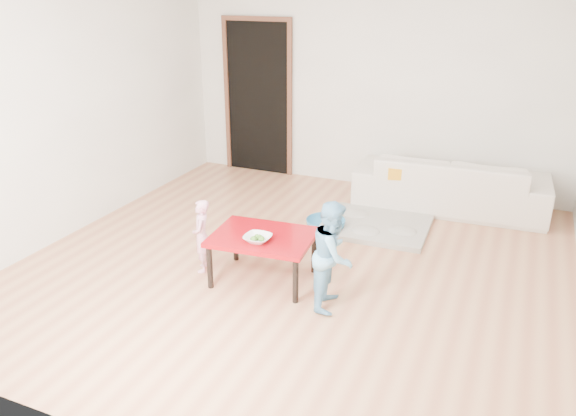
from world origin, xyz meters
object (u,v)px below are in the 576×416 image
Objects in this scene: child_pink at (202,236)px; basin at (326,225)px; sofa at (450,183)px; bowl at (258,238)px; child_blue at (333,255)px; red_table at (263,257)px.

basin is (0.75, 1.30, -0.28)m from child_pink.
child_pink is at bearing 50.44° from sofa.
child_pink is (-1.88, -2.51, 0.03)m from sofa.
child_blue is (0.69, -0.02, -0.01)m from bowl.
sofa is 2.38× the size of child_blue.
child_blue reaches higher than child_pink.
child_blue is (0.71, -0.16, 0.24)m from red_table.
bowl is at bearing -95.57° from basin.
bowl is at bearing 61.37° from sofa.
sofa is 1.67m from basin.
sofa is 2.77m from red_table.
red_table is 1.27× the size of child_pink.
sofa is 3.14× the size of child_pink.
child_blue is (-0.56, -2.61, 0.14)m from sofa.
child_pink is (-0.60, -0.05, 0.13)m from red_table.
child_blue is (1.31, -0.10, 0.11)m from child_pink.
basin is (0.15, 1.24, -0.16)m from red_table.
red_table is 3.81× the size of bowl.
bowl is at bearing -82.91° from red_table.
sofa is 5.13× the size of basin.
sofa is 2.89m from bowl.
child_pink is at bearing -120.21° from basin.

